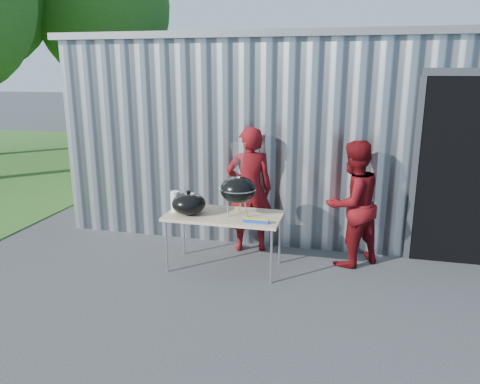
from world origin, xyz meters
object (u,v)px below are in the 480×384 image
(kettle_grill, at_px, (238,184))
(person_cook, at_px, (250,190))
(person_bystander, at_px, (352,204))
(folding_table, at_px, (224,217))

(kettle_grill, bearing_deg, person_cook, 90.73)
(person_cook, height_order, person_bystander, person_cook)
(folding_table, height_order, person_bystander, person_bystander)
(kettle_grill, bearing_deg, person_bystander, 20.85)
(kettle_grill, distance_m, person_bystander, 1.56)
(kettle_grill, xyz_separation_m, person_bystander, (1.43, 0.54, -0.32))
(folding_table, relative_size, kettle_grill, 1.59)
(person_bystander, bearing_deg, person_cook, -49.08)
(folding_table, relative_size, person_cook, 0.83)
(kettle_grill, relative_size, person_cook, 0.52)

